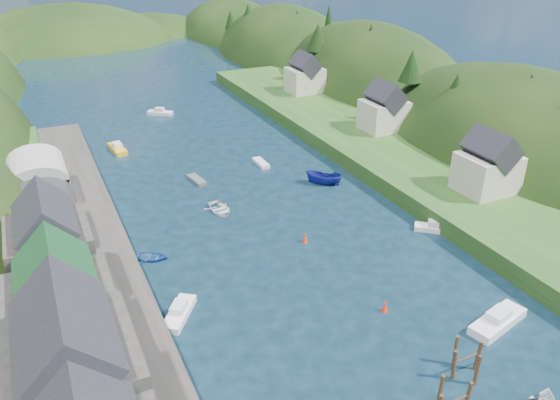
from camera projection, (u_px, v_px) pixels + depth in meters
ground at (220, 166)px, 85.54m from camera, size 600.00×600.00×0.00m
hillside_right at (369, 125)px, 126.29m from camera, size 36.00×245.56×48.00m
far_hills at (105, 69)px, 191.08m from camera, size 103.00×68.00×44.00m
hill_trees at (184, 75)px, 92.33m from camera, size 91.53×147.25×12.53m
quay_left at (87, 311)px, 51.66m from camera, size 12.00×110.00×2.00m
terrace_left_grass at (6, 330)px, 48.87m from camera, size 12.00×110.00×2.50m
quayside_buildings at (71, 360)px, 37.17m from camera, size 8.00×35.84×12.90m
boat_sheds at (41, 195)px, 64.34m from camera, size 7.00×21.00×7.50m
terrace_right at (390, 155)px, 86.49m from camera, size 16.00×120.00×2.40m
right_bank_cottages at (378, 110)px, 92.30m from camera, size 9.00×59.24×8.41m
piling_cluster_far at (466, 363)px, 45.21m from camera, size 3.03×2.85×3.55m
channel_buoy_near at (385, 307)px, 53.00m from camera, size 0.70×0.70×1.10m
channel_buoy_far at (305, 238)px, 64.71m from camera, size 0.70×0.70×1.10m
moored_boats at (290, 246)px, 63.01m from camera, size 37.83×98.32×2.05m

